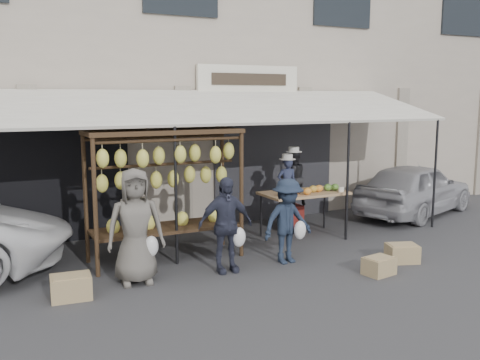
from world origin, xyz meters
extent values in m
plane|color=#2D2D30|center=(0.00, 0.00, 0.00)|extent=(90.00, 90.00, 0.00)
cube|color=#B0A291|center=(0.00, 6.50, 3.50)|extent=(24.00, 6.00, 7.00)
cube|color=#232328|center=(2.20, 3.46, 1.25)|extent=(3.00, 0.10, 2.50)
cube|color=black|center=(-2.50, 3.46, 1.25)|extent=(2.60, 0.10, 2.50)
cube|color=silver|center=(1.50, 3.40, 3.15)|extent=(2.40, 0.10, 0.60)
cube|color=silver|center=(0.00, 2.30, 2.60)|extent=(10.00, 2.34, 0.63)
cylinder|color=black|center=(-1.00, 1.15, 1.15)|extent=(0.05, 0.05, 2.30)
cylinder|color=black|center=(2.50, 1.15, 1.15)|extent=(0.05, 0.05, 2.30)
cylinder|color=black|center=(4.80, 1.15, 1.15)|extent=(0.05, 0.05, 2.30)
cylinder|color=black|center=(-2.33, 1.09, 1.10)|extent=(0.07, 0.07, 2.20)
cylinder|color=black|center=(0.17, 1.09, 1.10)|extent=(0.07, 0.07, 2.20)
cylinder|color=black|center=(-2.33, 1.89, 1.10)|extent=(0.07, 0.07, 2.20)
cylinder|color=black|center=(0.17, 1.89, 1.10)|extent=(0.07, 0.07, 2.20)
cube|color=black|center=(-1.08, 1.49, 2.20)|extent=(2.60, 0.90, 0.07)
cylinder|color=black|center=(-1.08, 1.14, 2.08)|extent=(2.50, 0.05, 0.05)
cylinder|color=black|center=(-1.08, 1.84, 2.08)|extent=(2.50, 0.05, 0.05)
cylinder|color=black|center=(-1.08, 1.49, 1.65)|extent=(2.50, 0.05, 0.05)
cube|color=black|center=(-1.08, 1.49, 0.55)|extent=(2.50, 0.80, 0.05)
ellipsoid|color=#EBE15D|center=(-2.18, 1.14, 1.84)|extent=(0.20, 0.18, 0.30)
ellipsoid|color=#EBE15D|center=(-1.86, 1.29, 1.81)|extent=(0.20, 0.18, 0.30)
ellipsoid|color=#EBE15D|center=(-1.55, 1.14, 1.81)|extent=(0.20, 0.18, 0.30)
ellipsoid|color=#EBE15D|center=(-1.23, 1.29, 1.82)|extent=(0.20, 0.18, 0.30)
ellipsoid|color=#EBE15D|center=(-0.92, 1.14, 1.84)|extent=(0.20, 0.18, 0.30)
ellipsoid|color=#EBE15D|center=(-0.60, 1.29, 1.84)|extent=(0.20, 0.18, 0.30)
ellipsoid|color=#EBE15D|center=(-0.29, 1.14, 1.81)|extent=(0.20, 0.18, 0.30)
ellipsoid|color=#EBE15D|center=(0.02, 1.29, 1.85)|extent=(0.20, 0.18, 0.30)
ellipsoid|color=#EBE15D|center=(-2.13, 1.49, 1.40)|extent=(0.20, 0.18, 0.30)
ellipsoid|color=#EBE15D|center=(-1.83, 1.49, 1.43)|extent=(0.20, 0.18, 0.30)
ellipsoid|color=#EBE15D|center=(-1.53, 1.49, 1.42)|extent=(0.20, 0.18, 0.30)
ellipsoid|color=#EBE15D|center=(-1.23, 1.49, 1.39)|extent=(0.20, 0.18, 0.30)
ellipsoid|color=#EBE15D|center=(-0.93, 1.49, 1.39)|extent=(0.20, 0.18, 0.30)
ellipsoid|color=#EBE15D|center=(-0.63, 1.49, 1.45)|extent=(0.20, 0.18, 0.30)
ellipsoid|color=#EBE15D|center=(-0.33, 1.49, 1.43)|extent=(0.20, 0.18, 0.30)
ellipsoid|color=#EBE15D|center=(-0.03, 1.49, 1.41)|extent=(0.20, 0.18, 0.30)
cube|color=tan|center=(1.90, 1.76, 0.88)|extent=(1.70, 0.90, 0.05)
cylinder|color=black|center=(1.13, 1.39, 0.42)|extent=(0.04, 0.04, 0.85)
cylinder|color=black|center=(2.67, 1.39, 0.42)|extent=(0.04, 0.04, 0.85)
cylinder|color=black|center=(1.13, 2.13, 0.42)|extent=(0.04, 0.04, 0.85)
cylinder|color=black|center=(2.67, 2.13, 0.42)|extent=(0.04, 0.04, 0.85)
ellipsoid|color=#477226|center=(1.27, 1.51, 0.97)|extent=(0.18, 0.14, 0.14)
ellipsoid|color=#B25919|center=(1.42, 1.51, 0.97)|extent=(0.18, 0.14, 0.14)
ellipsoid|color=orange|center=(1.60, 1.59, 0.97)|extent=(0.18, 0.14, 0.14)
ellipsoid|color=orange|center=(1.79, 1.46, 0.97)|extent=(0.18, 0.14, 0.14)
ellipsoid|color=gold|center=(2.03, 1.63, 0.97)|extent=(0.18, 0.14, 0.14)
ellipsoid|color=orange|center=(2.17, 1.63, 0.97)|extent=(0.18, 0.14, 0.14)
ellipsoid|color=#598C33|center=(2.41, 1.65, 0.97)|extent=(0.18, 0.14, 0.14)
ellipsoid|color=#598C33|center=(2.54, 1.61, 0.97)|extent=(0.18, 0.14, 0.14)
imported|color=#2B3353|center=(1.80, 2.25, 0.97)|extent=(0.46, 0.35, 1.14)
imported|color=black|center=(2.07, 2.43, 1.08)|extent=(0.60, 0.48, 1.17)
imported|color=#5F5B54|center=(-1.86, 0.54, 0.87)|extent=(0.91, 0.66, 1.74)
imported|color=#2E3144|center=(-0.44, 0.43, 0.77)|extent=(0.92, 0.43, 1.53)
imported|color=#1C2639|center=(0.69, 0.39, 0.72)|extent=(0.97, 0.61, 1.43)
cube|color=maroon|center=(1.80, 2.25, 0.20)|extent=(0.29, 0.29, 0.40)
cube|color=maroon|center=(2.07, 2.43, 0.25)|extent=(0.43, 0.43, 0.49)
cube|color=tan|center=(1.67, -0.78, 0.14)|extent=(0.51, 0.42, 0.28)
cube|color=tan|center=(2.46, -0.44, 0.15)|extent=(0.60, 0.53, 0.30)
cube|color=tan|center=(-2.85, 0.32, 0.16)|extent=(0.58, 0.46, 0.32)
imported|color=#ACACB2|center=(5.36, 2.26, 0.63)|extent=(3.97, 2.63, 1.25)
camera|label=1|loc=(-3.89, -7.07, 2.76)|focal=40.00mm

